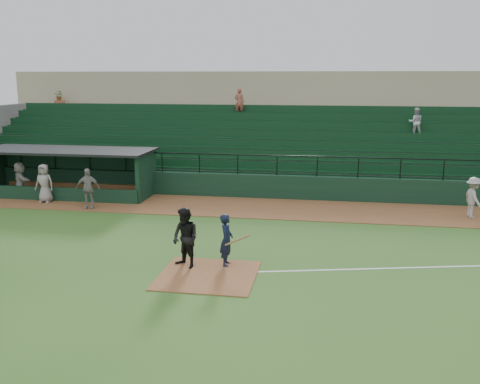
# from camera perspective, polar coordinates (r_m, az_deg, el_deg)

# --- Properties ---
(ground) EXTENTS (90.00, 90.00, 0.00)m
(ground) POSITION_cam_1_polar(r_m,az_deg,el_deg) (18.01, -2.69, -7.67)
(ground) COLOR #2F581C
(ground) RESTS_ON ground
(warning_track) EXTENTS (40.00, 4.00, 0.03)m
(warning_track) POSITION_cam_1_polar(r_m,az_deg,el_deg) (25.55, 1.13, -1.64)
(warning_track) COLOR brown
(warning_track) RESTS_ON ground
(home_plate_dirt) EXTENTS (3.00, 3.00, 0.03)m
(home_plate_dirt) POSITION_cam_1_polar(r_m,az_deg,el_deg) (17.09, -3.42, -8.74)
(home_plate_dirt) COLOR brown
(home_plate_dirt) RESTS_ON ground
(foul_line) EXTENTS (17.49, 4.44, 0.01)m
(foul_line) POSITION_cam_1_polar(r_m,az_deg,el_deg) (19.26, 22.30, -7.26)
(foul_line) COLOR white
(foul_line) RESTS_ON ground
(stadium_structure) EXTENTS (38.00, 13.08, 6.40)m
(stadium_structure) POSITION_cam_1_polar(r_m,az_deg,el_deg) (33.42, 3.31, 5.59)
(stadium_structure) COLOR black
(stadium_structure) RESTS_ON ground
(dugout) EXTENTS (8.90, 3.20, 2.42)m
(dugout) POSITION_cam_1_polar(r_m,az_deg,el_deg) (29.74, -17.32, 2.36)
(dugout) COLOR black
(dugout) RESTS_ON ground
(batter_at_plate) EXTENTS (1.02, 0.69, 1.74)m
(batter_at_plate) POSITION_cam_1_polar(r_m,az_deg,el_deg) (17.67, -1.43, -5.08)
(batter_at_plate) COLOR black
(batter_at_plate) RESTS_ON ground
(umpire) EXTENTS (1.21, 1.16, 1.98)m
(umpire) POSITION_cam_1_polar(r_m,az_deg,el_deg) (17.55, -5.77, -4.86)
(umpire) COLOR black
(umpire) RESTS_ON ground
(runner) EXTENTS (0.90, 1.28, 1.79)m
(runner) POSITION_cam_1_polar(r_m,az_deg,el_deg) (25.56, 23.36, -0.55)
(runner) COLOR #A8A29D
(runner) RESTS_ON warning_track
(dugout_player_a) EXTENTS (1.18, 0.65, 1.90)m
(dugout_player_a) POSITION_cam_1_polar(r_m,az_deg,el_deg) (26.09, -15.74, 0.36)
(dugout_player_a) COLOR gray
(dugout_player_a) RESTS_ON warning_track
(dugout_player_b) EXTENTS (0.92, 0.60, 1.89)m
(dugout_player_b) POSITION_cam_1_polar(r_m,az_deg,el_deg) (28.08, -19.92, 0.88)
(dugout_player_b) COLOR gray
(dugout_player_b) RESTS_ON warning_track
(dugout_player_c) EXTENTS (1.60, 1.57, 1.84)m
(dugout_player_c) POSITION_cam_1_polar(r_m,az_deg,el_deg) (29.55, -22.14, 1.19)
(dugout_player_c) COLOR #9E9893
(dugout_player_c) RESTS_ON warning_track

